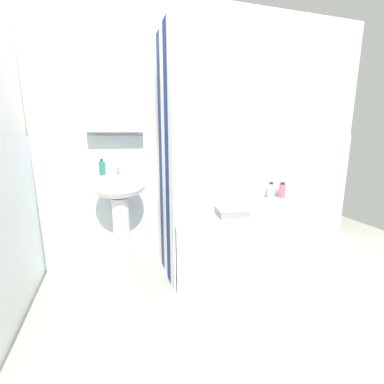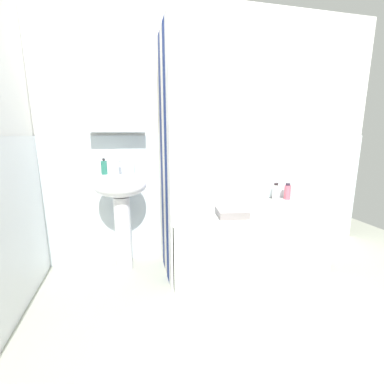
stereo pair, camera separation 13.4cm
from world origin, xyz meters
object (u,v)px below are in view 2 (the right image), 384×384
sink (121,201)px  shampoo_bottle (287,192)px  conditioner_bottle (276,192)px  toothbrush_cup (131,167)px  bathtub (243,237)px  soap_dispenser (104,167)px  towel_folded (232,212)px

sink → shampoo_bottle: (1.70, 0.11, -0.03)m
shampoo_bottle → conditioner_bottle: conditioner_bottle is taller
toothbrush_cup → conditioner_bottle: (1.47, 0.07, -0.31)m
conditioner_bottle → bathtub: bearing=-150.3°
bathtub → conditioner_bottle: size_ratio=7.96×
toothbrush_cup → bathtub: 1.21m
sink → shampoo_bottle: size_ratio=5.07×
toothbrush_cup → soap_dispenser: bearing=-172.3°
soap_dispenser → conditioner_bottle: (1.69, 0.10, -0.32)m
bathtub → towel_folded: towel_folded is taller
toothbrush_cup → bathtub: (0.99, -0.21, -0.66)m
shampoo_bottle → conditioner_bottle: 0.13m
sink → conditioner_bottle: bearing=4.7°
shampoo_bottle → toothbrush_cup: bearing=-178.1°
toothbrush_cup → towel_folded: size_ratio=0.43×
soap_dispenser → toothbrush_cup: soap_dispenser is taller
soap_dispenser → toothbrush_cup: 0.22m
soap_dispenser → toothbrush_cup: (0.22, 0.03, -0.01)m
conditioner_bottle → towel_folded: (-0.66, -0.43, -0.05)m
shampoo_bottle → towel_folded: (-0.79, -0.42, -0.05)m
conditioner_bottle → toothbrush_cup: bearing=-177.4°
soap_dispenser → toothbrush_cup: bearing=7.7°
soap_dispenser → conditioner_bottle: 1.73m
towel_folded → shampoo_bottle: bearing=27.7°
sink → soap_dispenser: size_ratio=6.35×
sink → towel_folded: 0.96m
sink → bathtub: 1.16m
soap_dispenser → towel_folded: size_ratio=0.56×
shampoo_bottle → towel_folded: size_ratio=0.70×
towel_folded → toothbrush_cup: bearing=155.7°
conditioner_bottle → towel_folded: size_ratio=0.72×
toothbrush_cup → shampoo_bottle: bearing=1.9°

